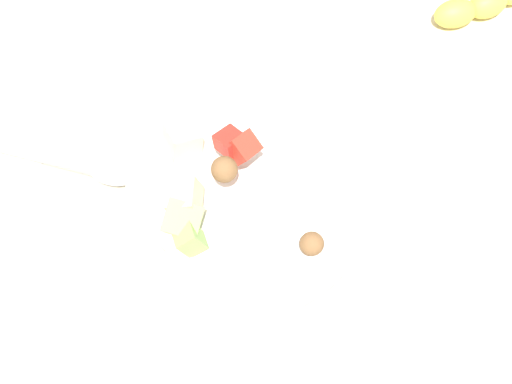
% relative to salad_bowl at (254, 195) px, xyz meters
% --- Properties ---
extents(ground_plane, '(2.40, 2.40, 0.00)m').
position_rel_salad_bowl_xyz_m(ground_plane, '(0.00, 0.00, -0.04)').
color(ground_plane, silver).
extents(placemat, '(0.50, 0.32, 0.01)m').
position_rel_salad_bowl_xyz_m(placemat, '(0.00, 0.00, -0.04)').
color(placemat, '#BCB299').
rests_on(placemat, ground_plane).
extents(salad_bowl, '(0.27, 0.27, 0.12)m').
position_rel_salad_bowl_xyz_m(salad_bowl, '(0.00, 0.00, 0.00)').
color(salad_bowl, white).
rests_on(salad_bowl, placemat).
extents(serving_spoon, '(0.22, 0.06, 0.01)m').
position_rel_salad_bowl_xyz_m(serving_spoon, '(0.21, -0.03, -0.03)').
color(serving_spoon, '#B7B7BC').
rests_on(serving_spoon, placemat).
extents(banana_whole, '(0.14, 0.11, 0.04)m').
position_rel_salad_bowl_xyz_m(banana_whole, '(-0.25, -0.33, -0.03)').
color(banana_whole, yellow).
rests_on(banana_whole, ground_plane).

